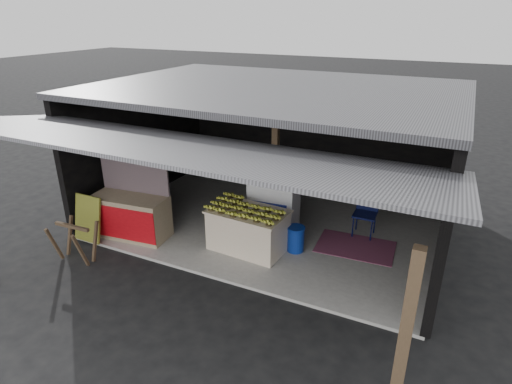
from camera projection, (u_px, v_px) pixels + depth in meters
The scene contains 13 objects.
ground at pixel (215, 280), 7.57m from camera, with size 80.00×80.00×0.00m, color black.
concrete_slab at pixel (272, 221), 9.63m from camera, with size 7.00×5.00×0.06m, color gray.
shophouse at pixel (280, 128), 9.09m from camera, with size 7.40×7.29×3.02m.
banana_table at pixel (248, 230), 8.30m from camera, with size 1.55×1.01×0.82m.
banana_pile at pixel (248, 207), 8.11m from camera, with size 1.37×0.82×0.16m, color gold, non-canonical shape.
white_crate at pixel (274, 206), 9.00m from camera, with size 1.02×0.73×1.08m.
neighbor_stall at pixel (131, 214), 8.78m from camera, with size 1.62×0.87×1.61m.
green_signboard at pixel (88, 219), 8.60m from camera, with size 0.64×0.04×0.96m, color black.
sawhorse at pixel (74, 238), 7.97m from camera, with size 0.78×0.70×0.76m.
water_barrel at pixel (296, 240), 8.30m from camera, with size 0.33×0.33×0.48m, color navy.
plastic_chair at pixel (366, 209), 8.82m from camera, with size 0.46×0.46×0.96m.
magenta_rug at pixel (355, 247), 8.51m from camera, with size 1.50×1.00×0.01m, color maroon.
picture_frames at pixel (305, 115), 10.94m from camera, with size 1.62×0.04×0.46m.
Camera 1 is at (3.42, -5.42, 4.39)m, focal length 30.00 mm.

